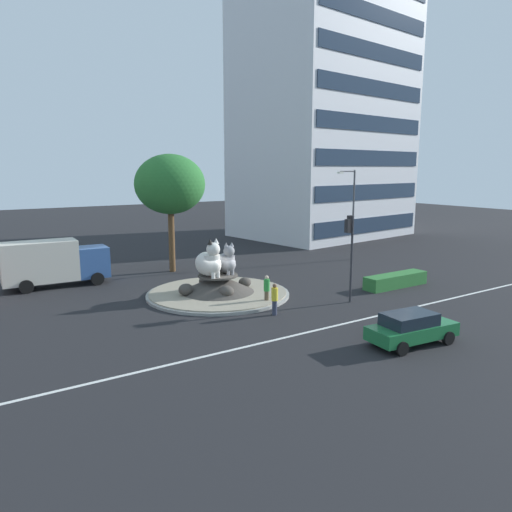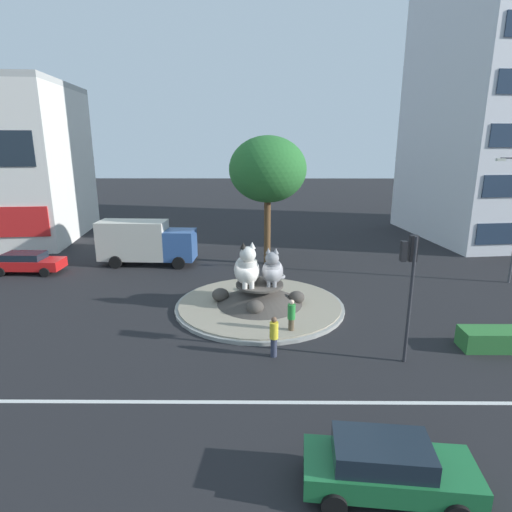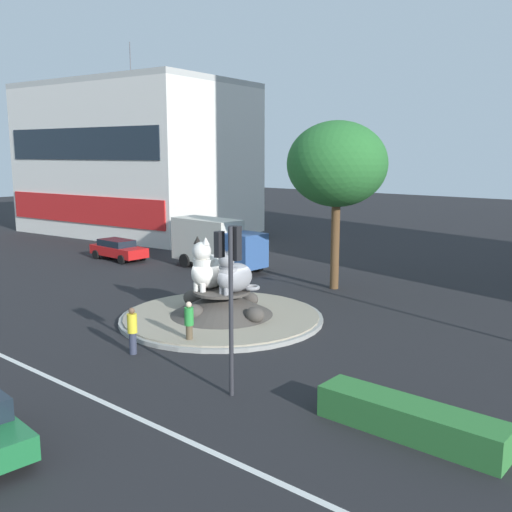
{
  "view_description": "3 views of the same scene",
  "coord_description": "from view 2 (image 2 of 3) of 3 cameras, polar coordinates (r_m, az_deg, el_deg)",
  "views": [
    {
      "loc": [
        -14.64,
        -26.81,
        8.12
      ],
      "look_at": [
        2.5,
        -0.66,
        2.44
      ],
      "focal_mm": 34.08,
      "sensor_mm": 36.0,
      "label": 1
    },
    {
      "loc": [
        -0.05,
        -21.85,
        8.92
      ],
      "look_at": [
        -0.2,
        1.03,
        2.64
      ],
      "focal_mm": 29.94,
      "sensor_mm": 36.0,
      "label": 2
    },
    {
      "loc": [
        17.61,
        -18.44,
        7.49
      ],
      "look_at": [
        0.56,
        1.76,
        2.77
      ],
      "focal_mm": 40.7,
      "sensor_mm": 36.0,
      "label": 3
    }
  ],
  "objects": [
    {
      "name": "sedan_on_far_lane",
      "position": [
        33.23,
        -28.19,
        -0.73
      ],
      "size": [
        4.64,
        2.04,
        1.43
      ],
      "rotation": [
        0.0,
        0.0,
        -0.02
      ],
      "color": "red",
      "rests_on": "ground"
    },
    {
      "name": "ground_plane",
      "position": [
        23.6,
        0.48,
        -6.87
      ],
      "size": [
        160.0,
        160.0,
        0.0
      ],
      "primitive_type": "plane",
      "color": "black"
    },
    {
      "name": "cat_statue_grey",
      "position": [
        22.93,
        2.23,
        -1.88
      ],
      "size": [
        1.52,
        2.15,
        2.08
      ],
      "rotation": [
        0.0,
        0.0,
        -1.67
      ],
      "color": "gray",
      "rests_on": "roundabout_island"
    },
    {
      "name": "pedestrian_green_shirt",
      "position": [
        20.16,
        4.75,
        -8.05
      ],
      "size": [
        0.36,
        0.36,
        1.77
      ],
      "rotation": [
        0.0,
        0.0,
        5.29
      ],
      "color": "brown",
      "rests_on": "ground"
    },
    {
      "name": "pedestrian_yellow_shirt",
      "position": [
        18.22,
        2.41,
        -10.59
      ],
      "size": [
        0.37,
        0.37,
        1.8
      ],
      "rotation": [
        0.0,
        0.0,
        1.1
      ],
      "color": "#33384C",
      "rests_on": "ground"
    },
    {
      "name": "lane_centreline",
      "position": [
        15.83,
        0.53,
        -18.95
      ],
      "size": [
        112.0,
        0.2,
        0.01
      ],
      "primitive_type": "cube",
      "color": "silver",
      "rests_on": "ground"
    },
    {
      "name": "roundabout_island",
      "position": [
        23.41,
        0.46,
        -5.71
      ],
      "size": [
        9.2,
        9.2,
        1.38
      ],
      "color": "gray",
      "rests_on": "ground"
    },
    {
      "name": "broadleaf_tree_behind_island",
      "position": [
        30.45,
        1.57,
        11.44
      ],
      "size": [
        5.43,
        5.43,
        9.2
      ],
      "color": "brown",
      "rests_on": "ground"
    },
    {
      "name": "parked_car_right",
      "position": [
        12.67,
        17.07,
        -25.31
      ],
      "size": [
        4.52,
        2.28,
        1.53
      ],
      "rotation": [
        0.0,
        0.0,
        -0.1
      ],
      "color": "#1E6B38",
      "rests_on": "ground"
    },
    {
      "name": "cat_statue_white",
      "position": [
        22.72,
        -1.2,
        -1.67
      ],
      "size": [
        1.62,
        2.53,
        2.46
      ],
      "rotation": [
        0.0,
        0.0,
        -1.44
      ],
      "color": "silver",
      "rests_on": "roundabout_island"
    },
    {
      "name": "traffic_light_mast",
      "position": [
        17.87,
        19.88,
        -1.97
      ],
      "size": [
        0.71,
        0.55,
        5.32
      ],
      "rotation": [
        0.0,
        0.0,
        1.6
      ],
      "color": "#2D2D33",
      "rests_on": "ground"
    },
    {
      "name": "delivery_box_truck",
      "position": [
        32.08,
        -14.61,
        1.88
      ],
      "size": [
        7.0,
        2.64,
        3.23
      ],
      "rotation": [
        0.0,
        0.0,
        -0.04
      ],
      "color": "#335693",
      "rests_on": "ground"
    }
  ]
}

